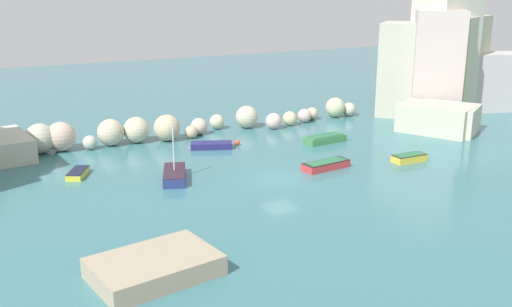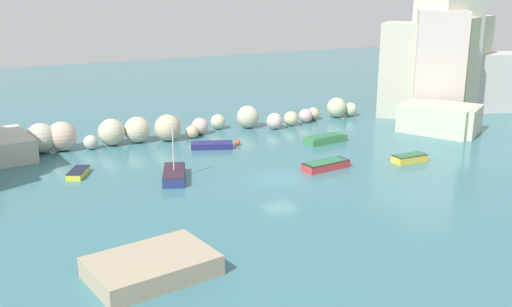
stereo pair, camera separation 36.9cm
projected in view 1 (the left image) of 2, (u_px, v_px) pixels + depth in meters
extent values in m
plane|color=#3B737C|center=(280.00, 178.00, 45.71)|extent=(160.00, 160.00, 0.00)
cube|color=beige|center=(460.00, 65.00, 68.02)|extent=(9.35, 7.23, 11.32)
cube|color=#BBB6B1|center=(488.00, 82.00, 70.34)|extent=(8.26, 6.46, 6.90)
cube|color=beige|center=(443.00, 58.00, 66.33)|extent=(6.70, 5.36, 13.30)
cube|color=#BCB9A3|center=(403.00, 69.00, 67.22)|extent=(7.79, 7.72, 10.65)
cube|color=beige|center=(447.00, 119.00, 59.83)|extent=(7.42, 7.70, 2.84)
cube|color=beige|center=(436.00, 119.00, 59.60)|extent=(6.88, 8.26, 2.91)
cube|color=beige|center=(435.00, 64.00, 66.37)|extent=(9.49, 10.00, 12.11)
sphere|color=#BCBBA3|center=(40.00, 138.00, 52.21)|extent=(2.74, 2.74, 2.74)
sphere|color=beige|center=(61.00, 137.00, 52.92)|extent=(2.71, 2.71, 2.71)
sphere|color=beige|center=(90.00, 143.00, 53.57)|extent=(1.33, 1.33, 1.33)
sphere|color=beige|center=(111.00, 132.00, 54.81)|extent=(2.54, 2.54, 2.54)
sphere|color=beige|center=(136.00, 130.00, 55.84)|extent=(2.51, 2.51, 2.51)
sphere|color=#CEB792|center=(167.00, 128.00, 56.50)|extent=(2.59, 2.59, 2.59)
sphere|color=#D2B28F|center=(191.00, 132.00, 57.60)|extent=(1.29, 1.29, 1.29)
sphere|color=beige|center=(199.00, 126.00, 58.98)|extent=(1.72, 1.72, 1.72)
sphere|color=beige|center=(217.00, 122.00, 61.29)|extent=(1.58, 1.58, 1.58)
sphere|color=beige|center=(247.00, 117.00, 61.77)|extent=(2.38, 2.38, 2.38)
sphere|color=beige|center=(274.00, 121.00, 61.33)|extent=(1.71, 1.71, 1.71)
sphere|color=beige|center=(290.00, 118.00, 62.86)|extent=(1.56, 1.56, 1.56)
sphere|color=beige|center=(304.00, 116.00, 64.32)|extent=(1.53, 1.53, 1.53)
sphere|color=#C5B490|center=(312.00, 114.00, 65.69)|extent=(1.41, 1.41, 1.41)
sphere|color=#BEC495|center=(335.00, 107.00, 66.95)|extent=(2.27, 2.27, 2.27)
sphere|color=beige|center=(349.00, 109.00, 67.59)|extent=(1.59, 1.59, 1.59)
cube|color=tan|center=(154.00, 267.00, 30.03)|extent=(6.82, 5.11, 1.08)
sphere|color=#E04C28|center=(237.00, 143.00, 55.06)|extent=(0.55, 0.55, 0.55)
cube|color=navy|center=(175.00, 175.00, 45.22)|extent=(3.17, 4.70, 0.72)
cube|color=#321E2D|center=(174.00, 171.00, 45.11)|extent=(3.10, 4.61, 0.06)
cylinder|color=silver|center=(173.00, 147.00, 44.58)|extent=(0.10, 0.10, 3.92)
cube|color=gold|center=(409.00, 158.00, 49.94)|extent=(3.08, 1.37, 0.57)
cube|color=#312C1F|center=(409.00, 155.00, 49.86)|extent=(3.02, 1.34, 0.06)
cube|color=#2D7047|center=(409.00, 155.00, 49.85)|extent=(2.62, 1.17, 0.08)
cube|color=#C43737|center=(326.00, 165.00, 47.98)|extent=(4.26, 1.87, 0.56)
cube|color=#272324|center=(326.00, 162.00, 47.89)|extent=(4.18, 1.83, 0.06)
cube|color=#2D7047|center=(326.00, 162.00, 47.89)|extent=(3.62, 1.59, 0.08)
cube|color=gray|center=(147.00, 260.00, 31.46)|extent=(2.16, 2.76, 0.45)
cube|color=yellow|center=(78.00, 174.00, 46.09)|extent=(2.34, 3.03, 0.44)
cube|color=#191F34|center=(78.00, 171.00, 46.02)|extent=(2.30, 2.97, 0.06)
cube|color=navy|center=(211.00, 145.00, 54.11)|extent=(4.14, 2.93, 0.55)
cube|color=#3F834B|center=(325.00, 139.00, 56.11)|extent=(4.37, 1.92, 0.65)
cube|color=#2D7047|center=(325.00, 136.00, 56.01)|extent=(3.72, 1.63, 0.08)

